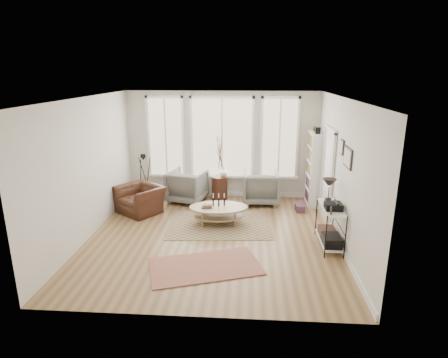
# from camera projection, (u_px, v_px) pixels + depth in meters

# --- Properties ---
(room) EXTENTS (5.50, 5.54, 2.90)m
(room) POSITION_uv_depth(u_px,v_px,m) (213.00, 171.00, 7.64)
(room) COLOR olive
(room) RESTS_ON ground
(bay_window) EXTENTS (4.14, 0.12, 2.24)m
(bay_window) POSITION_uv_depth(u_px,v_px,m) (222.00, 139.00, 10.17)
(bay_window) COLOR tan
(bay_window) RESTS_ON ground
(door) EXTENTS (0.09, 1.06, 2.22)m
(door) POSITION_uv_depth(u_px,v_px,m) (328.00, 173.00, 8.63)
(door) COLOR silver
(door) RESTS_ON ground
(bookcase) EXTENTS (0.31, 0.85, 2.06)m
(bookcase) POSITION_uv_depth(u_px,v_px,m) (314.00, 169.00, 9.72)
(bookcase) COLOR white
(bookcase) RESTS_ON ground
(low_shelf) EXTENTS (0.38, 1.08, 1.30)m
(low_shelf) POSITION_uv_depth(u_px,v_px,m) (330.00, 222.00, 7.43)
(low_shelf) COLOR white
(low_shelf) RESTS_ON ground
(wall_art) EXTENTS (0.04, 0.88, 0.44)m
(wall_art) POSITION_uv_depth(u_px,v_px,m) (346.00, 155.00, 7.06)
(wall_art) COLOR black
(wall_art) RESTS_ON ground
(rug_main) EXTENTS (2.44, 1.91, 0.01)m
(rug_main) POSITION_uv_depth(u_px,v_px,m) (220.00, 224.00, 8.61)
(rug_main) COLOR brown
(rug_main) RESTS_ON ground
(rug_runner) EXTENTS (2.21, 1.66, 0.01)m
(rug_runner) POSITION_uv_depth(u_px,v_px,m) (205.00, 266.00, 6.74)
(rug_runner) COLOR maroon
(rug_runner) RESTS_ON ground
(coffee_table) EXTENTS (1.40, 0.96, 0.61)m
(coffee_table) POSITION_uv_depth(u_px,v_px,m) (218.00, 210.00, 8.56)
(coffee_table) COLOR tan
(coffee_table) RESTS_ON ground
(armchair_left) EXTENTS (1.13, 1.15, 0.86)m
(armchair_left) POSITION_uv_depth(u_px,v_px,m) (187.00, 186.00, 10.03)
(armchair_left) COLOR slate
(armchair_left) RESTS_ON ground
(armchair_right) EXTENTS (0.94, 0.97, 0.86)m
(armchair_right) POSITION_uv_depth(u_px,v_px,m) (261.00, 187.00, 9.92)
(armchair_right) COLOR slate
(armchair_right) RESTS_ON ground
(side_table) EXTENTS (0.43, 0.43, 1.82)m
(side_table) POSITION_uv_depth(u_px,v_px,m) (220.00, 168.00, 10.06)
(side_table) COLOR #3D1E13
(side_table) RESTS_ON ground
(vase) EXTENTS (0.29, 0.29, 0.23)m
(vase) POSITION_uv_depth(u_px,v_px,m) (224.00, 172.00, 10.12)
(vase) COLOR silver
(vase) RESTS_ON side_table
(accent_chair) EXTENTS (1.36, 1.34, 0.67)m
(accent_chair) POSITION_uv_depth(u_px,v_px,m) (140.00, 199.00, 9.28)
(accent_chair) COLOR #3D1E13
(accent_chair) RESTS_ON ground
(tripod_camera) EXTENTS (0.47, 0.47, 1.32)m
(tripod_camera) POSITION_uv_depth(u_px,v_px,m) (145.00, 181.00, 9.89)
(tripod_camera) COLOR black
(tripod_camera) RESTS_ON ground
(book_stack_near) EXTENTS (0.26, 0.30, 0.17)m
(book_stack_near) POSITION_uv_depth(u_px,v_px,m) (299.00, 206.00, 9.56)
(book_stack_near) COLOR maroon
(book_stack_near) RESTS_ON ground
(book_stack_far) EXTENTS (0.21, 0.26, 0.17)m
(book_stack_far) POSITION_uv_depth(u_px,v_px,m) (300.00, 208.00, 9.38)
(book_stack_far) COLOR maroon
(book_stack_far) RESTS_ON ground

